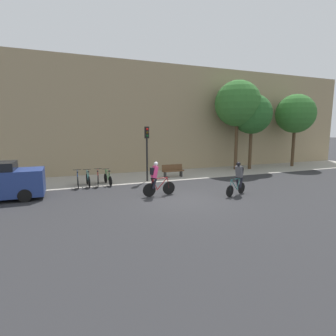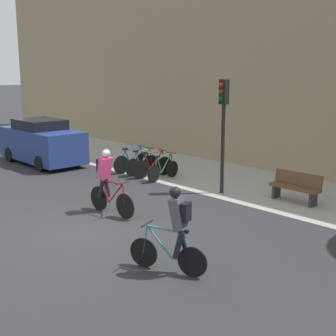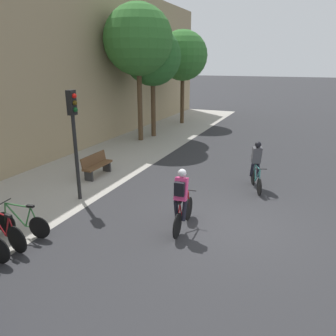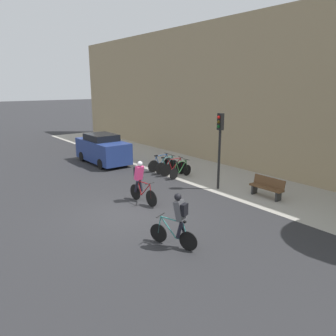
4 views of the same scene
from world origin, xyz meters
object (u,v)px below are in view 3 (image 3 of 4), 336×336
at_px(parked_bike_2, 3,232).
at_px(parked_bike_3, 22,223).
at_px(cyclist_grey, 256,163).
at_px(traffic_light_pole, 74,126).
at_px(bench, 97,165).
at_px(cyclist_pink, 182,199).

relative_size(parked_bike_2, parked_bike_3, 1.06).
bearing_deg(parked_bike_2, cyclist_grey, -37.92).
relative_size(traffic_light_pole, bench, 2.29).
distance_m(cyclist_pink, traffic_light_pole, 4.28).
relative_size(cyclist_grey, traffic_light_pole, 0.49).
bearing_deg(traffic_light_pole, cyclist_pink, -100.73).
xyz_separation_m(cyclist_grey, bench, (-1.17, 6.06, -0.48)).
bearing_deg(bench, cyclist_pink, -121.59).
height_order(cyclist_pink, cyclist_grey, cyclist_pink).
height_order(cyclist_pink, traffic_light_pole, traffic_light_pole).
bearing_deg(parked_bike_3, cyclist_grey, -40.59).
xyz_separation_m(parked_bike_2, bench, (5.37, 0.96, 0.06)).
height_order(parked_bike_2, bench, parked_bike_2).
bearing_deg(traffic_light_pole, cyclist_grey, -57.45).
distance_m(parked_bike_3, traffic_light_pole, 3.35).
height_order(cyclist_pink, parked_bike_3, cyclist_pink).
bearing_deg(parked_bike_2, traffic_light_pole, 2.59).
relative_size(cyclist_grey, bench, 1.11).
height_order(parked_bike_2, parked_bike_3, parked_bike_2).
relative_size(cyclist_pink, cyclist_grey, 1.03).
xyz_separation_m(cyclist_grey, traffic_light_pole, (-3.35, 5.24, 1.54)).
xyz_separation_m(parked_bike_2, parked_bike_3, (0.59, -0.00, -0.03)).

